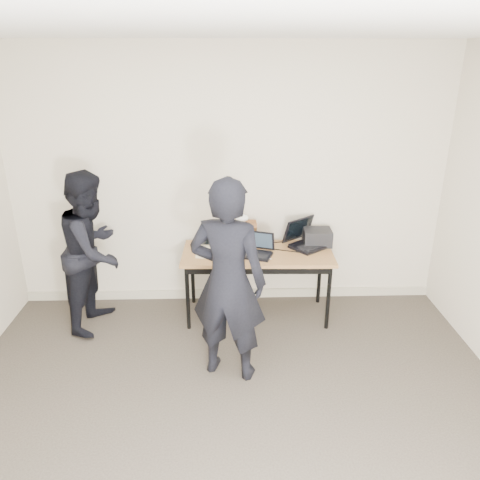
{
  "coord_description": "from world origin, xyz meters",
  "views": [
    {
      "loc": [
        -0.02,
        -2.44,
        2.57
      ],
      "look_at": [
        0.1,
        1.6,
        0.95
      ],
      "focal_mm": 35.0,
      "sensor_mm": 36.0,
      "label": 1
    }
  ],
  "objects_px": {
    "laptop_beige": "(211,249)",
    "person_observer": "(93,251)",
    "desk": "(258,258)",
    "person_typist": "(228,281)",
    "equipment_box": "(317,237)",
    "leather_satchel": "(239,233)",
    "laptop_center": "(258,250)",
    "laptop_right": "(306,240)"
  },
  "relations": [
    {
      "from": "equipment_box",
      "to": "desk",
      "type": "bearing_deg",
      "value": -163.07
    },
    {
      "from": "laptop_beige",
      "to": "person_typist",
      "type": "xyz_separation_m",
      "value": [
        0.16,
        -0.92,
        0.1
      ]
    },
    {
      "from": "desk",
      "to": "laptop_right",
      "type": "xyz_separation_m",
      "value": [
        0.51,
        0.17,
        0.12
      ]
    },
    {
      "from": "laptop_center",
      "to": "laptop_beige",
      "type": "bearing_deg",
      "value": -166.06
    },
    {
      "from": "laptop_beige",
      "to": "person_observer",
      "type": "xyz_separation_m",
      "value": [
        -1.14,
        -0.07,
        0.03
      ]
    },
    {
      "from": "leather_satchel",
      "to": "person_observer",
      "type": "xyz_separation_m",
      "value": [
        -1.43,
        -0.3,
        -0.06
      ]
    },
    {
      "from": "laptop_beige",
      "to": "leather_satchel",
      "type": "xyz_separation_m",
      "value": [
        0.29,
        0.23,
        0.08
      ]
    },
    {
      "from": "desk",
      "to": "laptop_center",
      "type": "relative_size",
      "value": 4.19
    },
    {
      "from": "leather_satchel",
      "to": "person_typist",
      "type": "bearing_deg",
      "value": -95.97
    },
    {
      "from": "desk",
      "to": "person_typist",
      "type": "relative_size",
      "value": 0.87
    },
    {
      "from": "desk",
      "to": "equipment_box",
      "type": "distance_m",
      "value": 0.67
    },
    {
      "from": "laptop_beige",
      "to": "person_typist",
      "type": "relative_size",
      "value": 0.17
    },
    {
      "from": "laptop_right",
      "to": "person_typist",
      "type": "distance_m",
      "value": 1.36
    },
    {
      "from": "leather_satchel",
      "to": "laptop_center",
      "type": "bearing_deg",
      "value": -57.5
    },
    {
      "from": "equipment_box",
      "to": "laptop_right",
      "type": "bearing_deg",
      "value": -168.34
    },
    {
      "from": "desk",
      "to": "person_typist",
      "type": "height_order",
      "value": "person_typist"
    },
    {
      "from": "leather_satchel",
      "to": "person_typist",
      "type": "xyz_separation_m",
      "value": [
        -0.12,
        -1.15,
        0.02
      ]
    },
    {
      "from": "equipment_box",
      "to": "leather_satchel",
      "type": "bearing_deg",
      "value": 177.48
    },
    {
      "from": "person_observer",
      "to": "desk",
      "type": "bearing_deg",
      "value": -76.54
    },
    {
      "from": "leather_satchel",
      "to": "equipment_box",
      "type": "xyz_separation_m",
      "value": [
        0.81,
        -0.04,
        -0.05
      ]
    },
    {
      "from": "laptop_center",
      "to": "person_observer",
      "type": "distance_m",
      "value": 1.6
    },
    {
      "from": "laptop_beige",
      "to": "laptop_right",
      "type": "relative_size",
      "value": 0.56
    },
    {
      "from": "laptop_center",
      "to": "person_observer",
      "type": "xyz_separation_m",
      "value": [
        -1.6,
        -0.02,
        0.02
      ]
    },
    {
      "from": "person_typist",
      "to": "leather_satchel",
      "type": "bearing_deg",
      "value": -78.59
    },
    {
      "from": "laptop_beige",
      "to": "person_observer",
      "type": "height_order",
      "value": "person_observer"
    },
    {
      "from": "laptop_center",
      "to": "equipment_box",
      "type": "distance_m",
      "value": 0.68
    },
    {
      "from": "laptop_center",
      "to": "person_typist",
      "type": "xyz_separation_m",
      "value": [
        -0.3,
        -0.87,
        0.1
      ]
    },
    {
      "from": "laptop_beige",
      "to": "laptop_center",
      "type": "distance_m",
      "value": 0.47
    },
    {
      "from": "equipment_box",
      "to": "laptop_beige",
      "type": "bearing_deg",
      "value": -169.84
    },
    {
      "from": "laptop_beige",
      "to": "desk",
      "type": "bearing_deg",
      "value": 7.21
    },
    {
      "from": "leather_satchel",
      "to": "equipment_box",
      "type": "relative_size",
      "value": 1.27
    },
    {
      "from": "person_typist",
      "to": "equipment_box",
      "type": "bearing_deg",
      "value": -112.39
    },
    {
      "from": "desk",
      "to": "laptop_beige",
      "type": "height_order",
      "value": "laptop_beige"
    },
    {
      "from": "desk",
      "to": "leather_satchel",
      "type": "bearing_deg",
      "value": 129.78
    },
    {
      "from": "desk",
      "to": "laptop_right",
      "type": "height_order",
      "value": "laptop_right"
    },
    {
      "from": "person_observer",
      "to": "laptop_right",
      "type": "bearing_deg",
      "value": -72.69
    },
    {
      "from": "laptop_center",
      "to": "leather_satchel",
      "type": "distance_m",
      "value": 0.34
    },
    {
      "from": "laptop_center",
      "to": "person_observer",
      "type": "bearing_deg",
      "value": -159.42
    },
    {
      "from": "person_typist",
      "to": "person_observer",
      "type": "xyz_separation_m",
      "value": [
        -1.3,
        0.85,
        -0.08
      ]
    },
    {
      "from": "laptop_beige",
      "to": "leather_satchel",
      "type": "height_order",
      "value": "leather_satchel"
    },
    {
      "from": "desk",
      "to": "person_observer",
      "type": "xyz_separation_m",
      "value": [
        -1.61,
        -0.08,
        0.13
      ]
    },
    {
      "from": "laptop_right",
      "to": "person_observer",
      "type": "relative_size",
      "value": 0.33
    }
  ]
}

